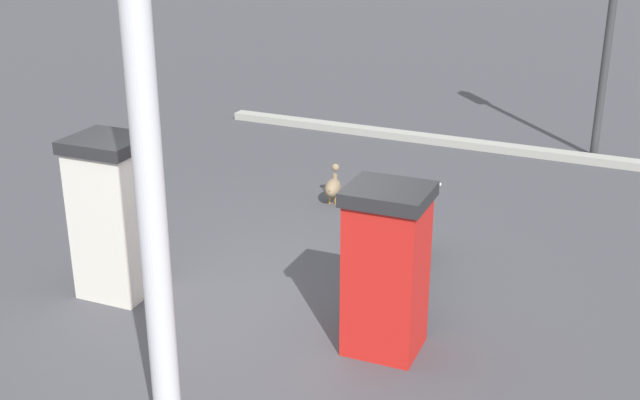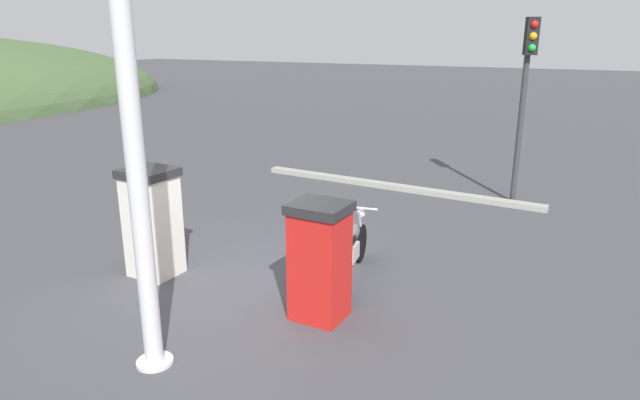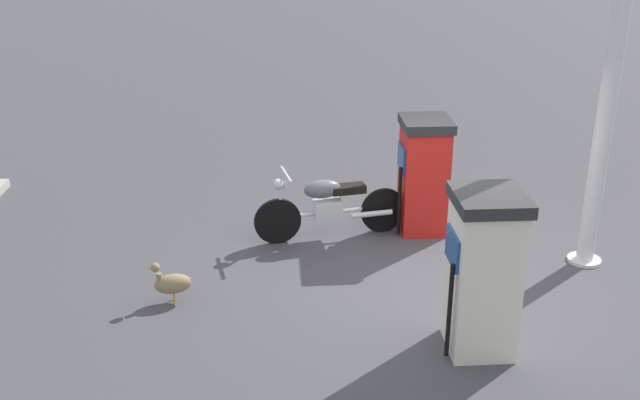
% 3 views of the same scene
% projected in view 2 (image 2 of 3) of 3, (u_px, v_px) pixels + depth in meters
% --- Properties ---
extents(ground_plane, '(120.00, 120.00, 0.00)m').
position_uv_depth(ground_plane, '(241.00, 287.00, 7.91)').
color(ground_plane, '#424247').
extents(fuel_pump_near, '(0.67, 0.70, 1.52)m').
position_uv_depth(fuel_pump_near, '(320.00, 260.00, 6.86)').
color(fuel_pump_near, red).
rests_on(fuel_pump_near, ground).
extents(fuel_pump_far, '(0.70, 0.72, 1.63)m').
position_uv_depth(fuel_pump_far, '(153.00, 222.00, 8.13)').
color(fuel_pump_far, silver).
rests_on(fuel_pump_far, ground).
extents(motorcycle_near_pump, '(1.99, 0.59, 0.94)m').
position_uv_depth(motorcycle_near_pump, '(350.00, 248.00, 8.08)').
color(motorcycle_near_pump, black).
rests_on(motorcycle_near_pump, ground).
extents(wandering_duck, '(0.49, 0.27, 0.49)m').
position_uv_depth(wandering_duck, '(318.00, 214.00, 10.39)').
color(wandering_duck, '#847051').
rests_on(wandering_duck, ground).
extents(roadside_traffic_light, '(0.40, 0.30, 3.80)m').
position_uv_depth(roadside_traffic_light, '(526.00, 80.00, 11.15)').
color(roadside_traffic_light, '#38383A').
rests_on(roadside_traffic_light, ground).
extents(canopy_support_pole, '(0.40, 0.40, 4.71)m').
position_uv_depth(canopy_support_pole, '(135.00, 160.00, 5.41)').
color(canopy_support_pole, silver).
rests_on(canopy_support_pole, ground).
extents(road_edge_kerb, '(0.52, 6.84, 0.12)m').
position_uv_depth(road_edge_kerb, '(393.00, 187.00, 12.93)').
color(road_edge_kerb, '#9E9E93').
rests_on(road_edge_kerb, ground).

